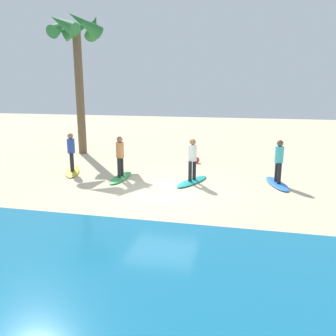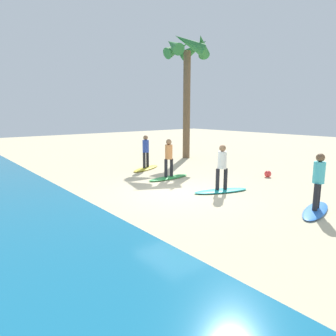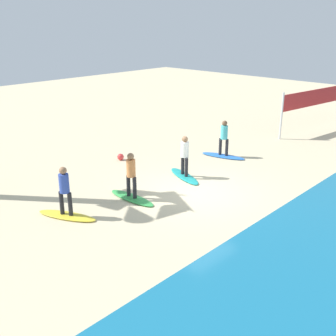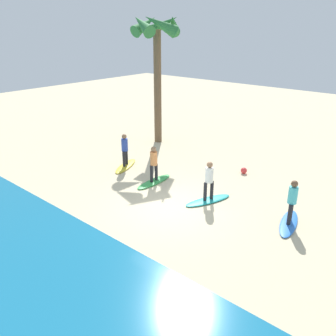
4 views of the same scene
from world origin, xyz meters
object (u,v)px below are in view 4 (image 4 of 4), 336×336
object	(u,v)px
surfer_blue	(292,199)
surfboard_teal	(208,200)
surfer_yellow	(125,147)
surfboard_green	(154,182)
surfboard_yellow	(126,166)
palm_tree	(157,39)
beach_ball	(244,171)
surfboard_blue	(289,223)
surfer_green	(154,161)
surfer_teal	(209,178)

from	to	relation	value
surfer_blue	surfboard_teal	size ratio (longest dim) A/B	0.78
surfer_blue	surfer_yellow	distance (m)	8.58
surfboard_green	surfboard_yellow	distance (m)	2.46
surfer_blue	palm_tree	bearing A→B (deg)	-22.65
surfer_blue	beach_ball	bearing A→B (deg)	-41.21
surfboard_blue	surfboard_teal	size ratio (longest dim) A/B	1.00
beach_ball	surfboard_blue	bearing A→B (deg)	138.79
surfboard_teal	surfboard_yellow	bearing A→B (deg)	-73.39
surfboard_green	surfboard_blue	bearing A→B (deg)	93.54
surfer_blue	beach_ball	size ratio (longest dim) A/B	5.46
surfboard_blue	surfer_blue	distance (m)	0.99
surfboard_yellow	surfboard_teal	bearing A→B (deg)	62.21
surfer_green	surfboard_blue	bearing A→B (deg)	-175.60
surfer_green	beach_ball	bearing A→B (deg)	-125.53
surfboard_yellow	surfboard_green	bearing A→B (deg)	55.36
surfboard_green	surfer_yellow	world-z (taller)	surfer_yellow
surfboard_blue	surfer_blue	world-z (taller)	surfer_blue
surfboard_teal	palm_tree	distance (m)	10.22
palm_tree	beach_ball	world-z (taller)	palm_tree
surfboard_blue	surfer_green	xyz separation A→B (m)	(6.17, 0.47, 0.99)
surfboard_teal	beach_ball	distance (m)	3.57
surfer_yellow	surfboard_teal	bearing A→B (deg)	175.49
surfer_blue	surfer_yellow	xyz separation A→B (m)	(8.58, -0.01, 0.00)
surfboard_teal	surfer_yellow	xyz separation A→B (m)	(5.35, -0.42, 0.99)
palm_tree	beach_ball	xyz separation A→B (m)	(-6.57, 1.10, -5.80)
surfer_teal	beach_ball	bearing A→B (deg)	-84.31
surfer_teal	surfboard_green	xyz separation A→B (m)	(2.94, 0.06, -0.99)
surfboard_teal	surfer_teal	world-z (taller)	surfer_teal
surfboard_blue	palm_tree	world-z (taller)	palm_tree
surfer_yellow	palm_tree	size ratio (longest dim) A/B	0.22
surfboard_blue	surfer_yellow	xyz separation A→B (m)	(8.58, -0.01, 0.99)
surfboard_green	beach_ball	xyz separation A→B (m)	(-2.58, -3.62, 0.11)
surfer_blue	surfboard_teal	distance (m)	3.41
surfer_green	palm_tree	distance (m)	7.89
surfer_yellow	palm_tree	xyz separation A→B (m)	(1.58, -4.23, 4.91)
surfboard_blue	surfer_green	size ratio (longest dim) A/B	1.28
surfer_blue	beach_ball	xyz separation A→B (m)	(3.59, -3.14, -0.89)
surfboard_blue	surfer_blue	bearing A→B (deg)	-14.56
surfer_green	surfer_blue	bearing A→B (deg)	-175.60
surfboard_teal	beach_ball	xyz separation A→B (m)	(0.35, -3.55, 0.11)
surfer_blue	surfer_green	distance (m)	6.19
surfer_teal	surfer_green	bearing A→B (deg)	1.22
surfboard_teal	surfer_teal	xyz separation A→B (m)	(0.00, 0.00, 0.99)
beach_ball	surfboard_green	bearing A→B (deg)	54.47
surfer_teal	surfboard_yellow	size ratio (longest dim) A/B	0.78
surfboard_yellow	surfer_yellow	world-z (taller)	surfer_yellow
surfboard_green	palm_tree	distance (m)	8.54
surfboard_teal	surfboard_yellow	size ratio (longest dim) A/B	1.00
surfer_blue	surfboard_green	distance (m)	6.27
surfboard_teal	surfboard_green	size ratio (longest dim) A/B	1.00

